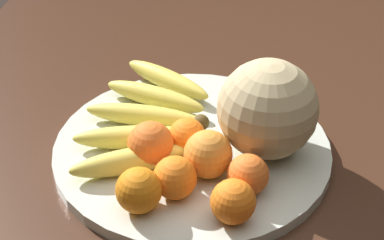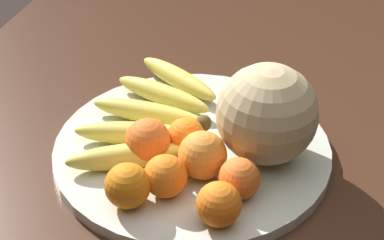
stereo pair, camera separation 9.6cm
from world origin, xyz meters
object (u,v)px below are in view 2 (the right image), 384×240
at_px(orange_back_right, 239,179).
at_px(orange_top_small, 186,136).
at_px(produce_tag, 172,178).
at_px(orange_front_left, 219,204).
at_px(orange_mid_center, 128,186).
at_px(kitchen_table, 197,177).
at_px(orange_front_right, 148,141).
at_px(orange_side_extra, 166,176).
at_px(orange_back_left, 203,155).
at_px(melon, 267,114).
at_px(banana_bunch, 151,115).
at_px(fruit_bowl, 192,149).

xyz_separation_m(orange_back_right, orange_top_small, (-0.08, -0.10, -0.00)).
bearing_deg(produce_tag, orange_front_left, 68.15).
xyz_separation_m(orange_mid_center, orange_top_small, (-0.14, 0.04, -0.00)).
bearing_deg(orange_top_small, orange_back_right, 52.18).
bearing_deg(kitchen_table, orange_back_right, 35.55).
bearing_deg(orange_front_right, orange_side_extra, 36.62).
distance_m(kitchen_table, orange_back_left, 0.19).
bearing_deg(orange_mid_center, produce_tag, 148.66).
xyz_separation_m(melon, orange_front_left, (0.17, -0.03, -0.05)).
xyz_separation_m(orange_front_left, orange_mid_center, (-0.00, -0.13, 0.00)).
height_order(banana_bunch, orange_back_right, orange_back_right).
distance_m(kitchen_table, produce_tag, 0.18).
bearing_deg(orange_back_left, orange_front_right, -98.08).
bearing_deg(orange_front_left, orange_side_extra, -112.57).
bearing_deg(fruit_bowl, produce_tag, -4.61).
relative_size(orange_front_right, orange_back_left, 0.96).
bearing_deg(orange_back_left, produce_tag, -62.57).
bearing_deg(orange_front_right, orange_back_right, 74.11).
distance_m(melon, orange_front_left, 0.18).
bearing_deg(orange_front_left, produce_tag, -127.87).
bearing_deg(fruit_bowl, orange_front_right, -46.31).
xyz_separation_m(fruit_bowl, orange_front_right, (0.05, -0.06, 0.04)).
height_order(melon, orange_top_small, melon).
height_order(kitchen_table, banana_bunch, banana_bunch).
distance_m(orange_front_right, orange_back_left, 0.09).
distance_m(melon, orange_side_extra, 0.18).
height_order(melon, banana_bunch, melon).
distance_m(melon, orange_mid_center, 0.24).
bearing_deg(kitchen_table, fruit_bowl, 6.19).
relative_size(orange_front_left, orange_back_left, 0.86).
xyz_separation_m(orange_back_left, orange_side_extra, (0.06, -0.04, -0.00)).
relative_size(banana_bunch, orange_top_small, 6.13).
relative_size(fruit_bowl, orange_side_extra, 6.97).
bearing_deg(orange_back_left, orange_front_left, 27.51).
xyz_separation_m(fruit_bowl, orange_front_left, (0.16, 0.08, 0.04)).
xyz_separation_m(banana_bunch, orange_back_right, (0.13, 0.18, 0.01)).
bearing_deg(orange_mid_center, banana_bunch, -170.69).
distance_m(orange_mid_center, orange_top_small, 0.15).
bearing_deg(orange_front_left, fruit_bowl, -152.26).
bearing_deg(produce_tag, orange_back_right, 101.21).
bearing_deg(banana_bunch, produce_tag, 123.29).
height_order(orange_front_right, orange_back_left, orange_back_left).
bearing_deg(orange_side_extra, banana_bunch, -154.01).
xyz_separation_m(banana_bunch, orange_back_left, (0.10, 0.12, 0.02)).
height_order(orange_front_left, produce_tag, orange_front_left).
height_order(fruit_bowl, orange_front_right, orange_front_right).
bearing_deg(kitchen_table, orange_front_left, 23.25).
xyz_separation_m(banana_bunch, produce_tag, (0.12, 0.07, -0.02)).
height_order(melon, produce_tag, melon).
xyz_separation_m(melon, orange_mid_center, (0.17, -0.17, -0.05)).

